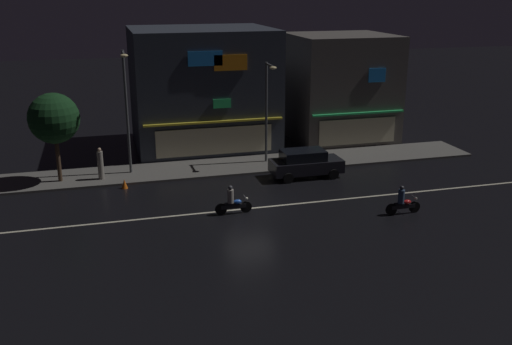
{
  "coord_description": "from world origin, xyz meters",
  "views": [
    {
      "loc": [
        -7.06,
        -27.1,
        10.99
      ],
      "look_at": [
        1.15,
        3.02,
        0.93
      ],
      "focal_mm": 40.64,
      "sensor_mm": 36.0,
      "label": 1
    }
  ],
  "objects_px": {
    "parked_car_near_kerb": "(305,163)",
    "motorcycle_following": "(232,202)",
    "motorcycle_opposite_lane": "(403,202)",
    "traffic_cone": "(124,184)",
    "streetlamp_west": "(126,103)",
    "pedestrian_on_sidewalk": "(100,164)",
    "streetlamp_mid": "(267,104)"
  },
  "relations": [
    {
      "from": "parked_car_near_kerb",
      "to": "motorcycle_following",
      "type": "distance_m",
      "value": 7.3
    },
    {
      "from": "motorcycle_following",
      "to": "motorcycle_opposite_lane",
      "type": "distance_m",
      "value": 8.57
    },
    {
      "from": "motorcycle_opposite_lane",
      "to": "traffic_cone",
      "type": "height_order",
      "value": "motorcycle_opposite_lane"
    },
    {
      "from": "streetlamp_west",
      "to": "traffic_cone",
      "type": "relative_size",
      "value": 13.41
    },
    {
      "from": "pedestrian_on_sidewalk",
      "to": "motorcycle_following",
      "type": "bearing_deg",
      "value": 71.56
    },
    {
      "from": "motorcycle_following",
      "to": "motorcycle_opposite_lane",
      "type": "height_order",
      "value": "same"
    },
    {
      "from": "motorcycle_opposite_lane",
      "to": "streetlamp_mid",
      "type": "bearing_deg",
      "value": -72.53
    },
    {
      "from": "parked_car_near_kerb",
      "to": "motorcycle_following",
      "type": "bearing_deg",
      "value": -139.95
    },
    {
      "from": "motorcycle_opposite_lane",
      "to": "traffic_cone",
      "type": "distance_m",
      "value": 15.39
    },
    {
      "from": "streetlamp_west",
      "to": "motorcycle_following",
      "type": "bearing_deg",
      "value": -59.45
    },
    {
      "from": "parked_car_near_kerb",
      "to": "traffic_cone",
      "type": "distance_m",
      "value": 10.69
    },
    {
      "from": "streetlamp_mid",
      "to": "pedestrian_on_sidewalk",
      "type": "xyz_separation_m",
      "value": [
        -10.4,
        -0.72,
        -2.93
      ]
    },
    {
      "from": "streetlamp_mid",
      "to": "parked_car_near_kerb",
      "type": "distance_m",
      "value": 4.62
    },
    {
      "from": "streetlamp_west",
      "to": "parked_car_near_kerb",
      "type": "bearing_deg",
      "value": -16.59
    },
    {
      "from": "streetlamp_west",
      "to": "traffic_cone",
      "type": "bearing_deg",
      "value": -102.65
    },
    {
      "from": "streetlamp_west",
      "to": "parked_car_near_kerb",
      "type": "height_order",
      "value": "streetlamp_west"
    },
    {
      "from": "motorcycle_following",
      "to": "motorcycle_opposite_lane",
      "type": "xyz_separation_m",
      "value": [
        8.26,
        -2.28,
        0.0
      ]
    },
    {
      "from": "parked_car_near_kerb",
      "to": "traffic_cone",
      "type": "xyz_separation_m",
      "value": [
        -10.65,
        0.7,
        -0.59
      ]
    },
    {
      "from": "motorcycle_opposite_lane",
      "to": "streetlamp_west",
      "type": "bearing_deg",
      "value": -42.97
    },
    {
      "from": "streetlamp_west",
      "to": "streetlamp_mid",
      "type": "distance_m",
      "value": 8.66
    },
    {
      "from": "pedestrian_on_sidewalk",
      "to": "motorcycle_following",
      "type": "relative_size",
      "value": 1.0
    },
    {
      "from": "streetlamp_mid",
      "to": "parked_car_near_kerb",
      "type": "height_order",
      "value": "streetlamp_mid"
    },
    {
      "from": "motorcycle_opposite_lane",
      "to": "traffic_cone",
      "type": "bearing_deg",
      "value": -34.95
    },
    {
      "from": "streetlamp_west",
      "to": "pedestrian_on_sidewalk",
      "type": "bearing_deg",
      "value": -160.02
    },
    {
      "from": "streetlamp_mid",
      "to": "parked_car_near_kerb",
      "type": "relative_size",
      "value": 1.49
    },
    {
      "from": "pedestrian_on_sidewalk",
      "to": "parked_car_near_kerb",
      "type": "bearing_deg",
      "value": 108.51
    },
    {
      "from": "pedestrian_on_sidewalk",
      "to": "parked_car_near_kerb",
      "type": "relative_size",
      "value": 0.44
    },
    {
      "from": "streetlamp_west",
      "to": "motorcycle_opposite_lane",
      "type": "xyz_separation_m",
      "value": [
        12.81,
        -9.99,
        -3.84
      ]
    },
    {
      "from": "streetlamp_west",
      "to": "motorcycle_opposite_lane",
      "type": "distance_m",
      "value": 16.69
    },
    {
      "from": "pedestrian_on_sidewalk",
      "to": "traffic_cone",
      "type": "xyz_separation_m",
      "value": [
        1.24,
        -1.68,
        -0.75
      ]
    },
    {
      "from": "parked_car_near_kerb",
      "to": "motorcycle_opposite_lane",
      "type": "distance_m",
      "value": 7.47
    },
    {
      "from": "streetlamp_west",
      "to": "motorcycle_opposite_lane",
      "type": "height_order",
      "value": "streetlamp_west"
    }
  ]
}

